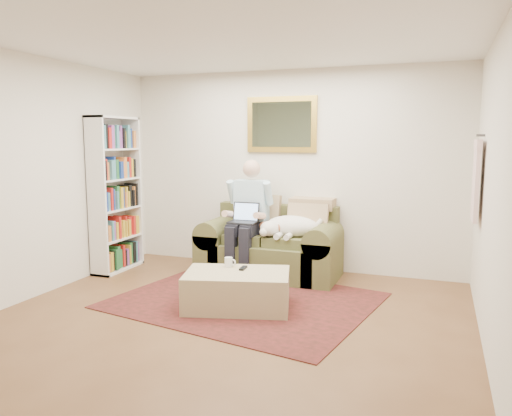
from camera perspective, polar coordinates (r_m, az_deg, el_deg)
The scene contains 12 objects.
room_shell at distance 4.58m, azimuth -3.67°, elevation 2.69°, with size 4.51×5.00×2.61m.
rug at distance 5.42m, azimuth -1.30°, elevation -10.49°, with size 2.58×2.06×0.01m, color black.
sofa at distance 6.32m, azimuth 1.62°, elevation -5.04°, with size 1.73×0.88×1.04m.
seated_man at distance 6.18m, azimuth -1.11°, elevation -1.29°, with size 0.57×0.81×1.45m, color #8CC5D8, non-canonical shape.
laptop at distance 6.11m, azimuth -1.34°, elevation -1.06°, with size 0.34×0.27×0.24m.
sleeping_dog at distance 6.08m, azimuth 4.15°, elevation -2.10°, with size 0.71×0.45×0.26m, color white, non-canonical shape.
ottoman at distance 5.13m, azimuth -2.16°, elevation -9.38°, with size 1.04×0.66×0.38m, color tan.
coffee_mug at distance 5.28m, azimuth -3.16°, elevation -6.19°, with size 0.08×0.08×0.10m, color white.
tv_remote at distance 5.20m, azimuth -1.48°, elevation -6.88°, with size 0.05×0.15×0.02m, color black.
bookshelf at distance 6.74m, azimuth -15.78°, elevation 1.52°, with size 0.28×0.80×2.00m, color white, non-canonical shape.
wall_mirror at distance 6.59m, azimuth 2.93°, elevation 9.51°, with size 0.94×0.04×0.72m.
hanging_shirt at distance 5.43m, azimuth 23.85°, elevation 3.38°, with size 0.06×0.52×0.90m, color beige, non-canonical shape.
Camera 1 is at (1.85, -3.81, 1.72)m, focal length 35.00 mm.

